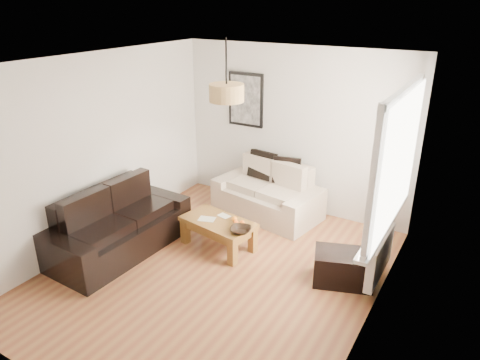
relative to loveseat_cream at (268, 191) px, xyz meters
The scene contains 21 objects.
floor 1.84m from the loveseat_cream, 83.81° to the right, with size 4.50×4.50×0.00m, color brown.
ceiling 2.83m from the loveseat_cream, 83.81° to the right, with size 3.80×4.50×0.00m, color white, non-canonical shape.
wall_back 1.03m from the loveseat_cream, 67.68° to the left, with size 3.80×0.04×2.60m, color silver, non-canonical shape.
wall_front 4.13m from the loveseat_cream, 87.26° to the right, with size 3.80×0.04×2.60m, color silver, non-canonical shape.
wall_left 2.62m from the loveseat_cream, 133.80° to the right, with size 0.04×4.50×2.60m, color silver, non-canonical shape.
wall_right 2.89m from the loveseat_cream, 40.38° to the right, with size 0.04×4.50×2.60m, color silver, non-canonical shape.
window_bay 2.57m from the loveseat_cream, 25.52° to the right, with size 0.14×1.90×1.60m, color white, non-canonical shape.
radiator 2.24m from the loveseat_cream, 25.96° to the right, with size 0.10×0.90×0.52m, color white.
poster 1.51m from the loveseat_cream, 146.19° to the left, with size 0.62×0.04×0.87m, color black, non-canonical shape.
pendant_shade 2.36m from the loveseat_cream, 82.57° to the right, with size 0.40×0.40×0.20m, color tan.
loveseat_cream is the anchor object (origin of this frame).
sofa_leather 2.35m from the loveseat_cream, 121.79° to the right, with size 1.94×0.94×0.84m, color black, non-canonical shape.
coffee_table 1.27m from the loveseat_cream, 95.20° to the right, with size 1.01×0.55×0.41m, color brown, non-canonical shape.
ottoman 2.03m from the loveseat_cream, 35.39° to the right, with size 0.70×0.45×0.40m, color black.
cushion_left 0.44m from the loveseat_cream, 136.49° to the left, with size 0.44×0.14×0.44m, color black.
cushion_right 0.44m from the loveseat_cream, 41.61° to the left, with size 0.42×0.13×0.42m, color black.
fruit_bowl 1.42m from the loveseat_cream, 76.89° to the right, with size 0.27×0.27×0.07m, color black.
orange_a 1.25m from the loveseat_cream, 82.16° to the right, with size 0.06×0.06×0.06m, color #FB6015.
orange_b 1.22m from the loveseat_cream, 78.74° to the right, with size 0.06×0.06×0.06m, color orange.
orange_c 1.17m from the loveseat_cream, 85.09° to the right, with size 0.08×0.08×0.08m, color orange.
papers 1.33m from the loveseat_cream, 101.53° to the right, with size 0.22×0.16×0.01m, color beige.
Camera 1 is at (2.69, -3.95, 3.23)m, focal length 33.19 mm.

